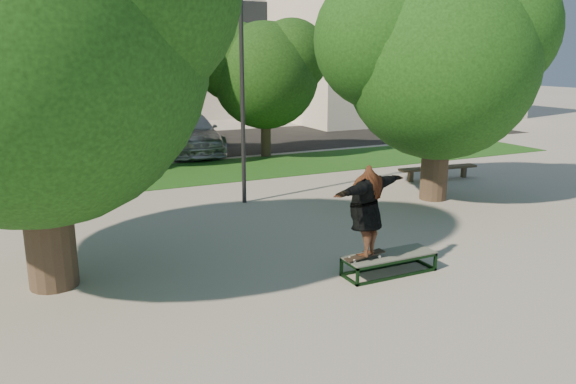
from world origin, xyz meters
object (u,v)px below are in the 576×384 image
tree_right (437,52)px  grind_box (389,264)px  bench (438,169)px  car_silver_b (188,133)px  tree_left (22,29)px  car_dark (38,138)px  lamppost (242,88)px  car_grey (129,131)px  car_silver_a (45,136)px

tree_right → grind_box: bearing=-136.4°
grind_box → bench: bearing=43.9°
car_silver_b → tree_right: bearing=-65.0°
tree_right → grind_box: 7.21m
tree_left → grind_box: bearing=-20.7°
bench → car_dark: (-11.68, 10.56, 0.38)m
car_silver_b → lamppost: bearing=-91.2°
car_dark → tree_right: bearing=-48.2°
car_grey → tree_left: bearing=-116.7°
bench → tree_right: bearing=-129.0°
lamppost → car_dark: (-4.82, 10.56, -2.42)m
bench → lamppost: bearing=-173.5°
tree_left → grind_box: (5.82, -2.20, -4.23)m
lamppost → car_grey: size_ratio=1.22×
car_grey → car_silver_b: 3.26m
bench → car_grey: (-7.89, 11.50, 0.34)m
tree_left → bench: size_ratio=2.52×
bench → car_dark: size_ratio=0.63×
car_silver_a → car_dark: car_dark is taller
grind_box → car_grey: 17.68m
tree_left → car_dark: tree_left is taller
grind_box → car_dark: bearing=107.8°
tree_right → car_dark: 16.18m
lamppost → grind_box: (0.53, -6.10, -2.96)m
tree_right → bench: tree_right is taller
lamppost → car_silver_a: (-4.50, 11.50, -2.46)m
car_silver_a → car_silver_b: car_silver_b is taller
lamppost → bench: bearing=-0.0°
car_dark → car_silver_b: bearing=-12.1°
car_dark → car_silver_b: (5.77, -1.65, 0.08)m
tree_left → grind_box: size_ratio=3.95×
tree_left → car_grey: 16.41m
bench → car_grey: 13.95m
grind_box → car_dark: size_ratio=0.40×
car_silver_a → car_silver_b: bearing=-32.4°
lamppost → car_silver_b: 9.26m
car_silver_a → car_grey: size_ratio=0.82×
tree_left → lamppost: size_ratio=1.16×
lamppost → tree_right: bearing=-21.3°
lamppost → bench: lamppost is taller
tree_left → car_silver_b: 14.70m
tree_left → car_grey: tree_left is taller
car_silver_a → lamppost: bearing=-75.6°
grind_box → bench: bench is taller
bench → car_grey: bearing=131.0°
tree_right → car_silver_a: (-9.42, 13.42, -3.40)m
lamppost → car_dark: size_ratio=1.37×
grind_box → tree_left: bearing=159.3°
bench → tree_left: bearing=-155.7°
tree_left → bench: bearing=17.8°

